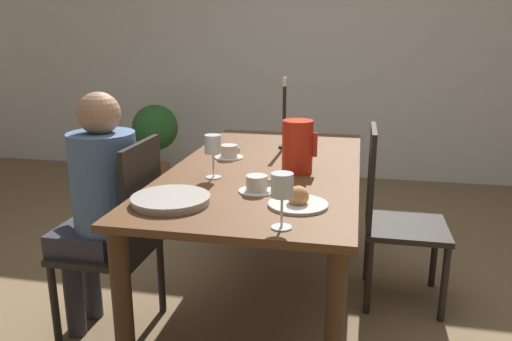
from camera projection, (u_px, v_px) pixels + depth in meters
name	position (u px, v px, depth m)	size (l,w,h in m)	color
ground_plane	(266.00, 307.00, 2.66)	(20.00, 20.00, 0.00)	#7F6647
wall_back	(317.00, 45.00, 4.82)	(10.00, 0.06, 2.60)	white
dining_table	(267.00, 187.00, 2.48)	(0.90, 1.78, 0.78)	brown
chair_person_side	(122.00, 236.00, 2.34)	(0.42, 0.42, 0.95)	black
chair_opposite	(392.00, 213.00, 2.63)	(0.42, 0.42, 0.95)	black
person_seated	(100.00, 196.00, 2.30)	(0.39, 0.41, 1.17)	#33333D
red_pitcher	(297.00, 146.00, 2.32)	(0.17, 0.14, 0.25)	red
wine_glass_water	(213.00, 146.00, 2.22)	(0.07, 0.07, 0.20)	white
wine_glass_juice	(282.00, 188.00, 1.64)	(0.07, 0.07, 0.19)	white
teacup_near_person	(257.00, 185.00, 2.05)	(0.15, 0.15, 0.07)	silver
teacup_across	(229.00, 152.00, 2.61)	(0.15, 0.15, 0.07)	silver
serving_tray	(171.00, 200.00, 1.92)	(0.31, 0.31, 0.03)	#B7B2A8
bread_plate	(298.00, 201.00, 1.88)	(0.23, 0.23, 0.08)	silver
candlestick_tall	(284.00, 120.00, 2.80)	(0.06, 0.06, 0.40)	black
potted_plant	(155.00, 133.00, 4.75)	(0.43, 0.43, 0.76)	#A8603D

